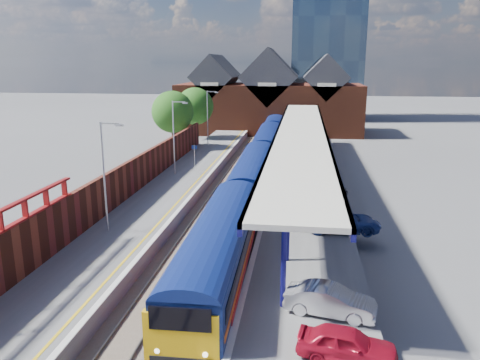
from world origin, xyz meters
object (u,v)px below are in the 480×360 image
object	(u,v)px
parked_car_dark	(322,188)
train	(262,155)
lamp_post_b	(106,170)
parked_car_blue	(343,221)
lamp_post_d	(209,115)
platform_sign	(194,153)
lamp_post_c	(175,133)
parked_car_silver	(330,301)
parked_car_red	(347,344)

from	to	relation	value
parked_car_dark	train	bearing A→B (deg)	35.62
lamp_post_b	parked_car_blue	world-z (taller)	lamp_post_b
lamp_post_b	lamp_post_d	xyz separation A→B (m)	(0.00, 32.00, 0.00)
lamp_post_b	lamp_post_d	distance (m)	32.00
platform_sign	parked_car_dark	world-z (taller)	platform_sign
lamp_post_c	parked_car_dark	distance (m)	15.24
parked_car_silver	train	bearing A→B (deg)	23.22
lamp_post_c	parked_car_blue	xyz separation A→B (m)	(14.75, -13.98, -3.34)
lamp_post_c	parked_car_dark	xyz separation A→B (m)	(13.73, -5.67, -3.41)
parked_car_silver	lamp_post_b	bearing A→B (deg)	70.26
train	lamp_post_b	distance (m)	22.23
train	parked_car_silver	distance (m)	29.55
parked_car_red	train	bearing A→B (deg)	19.67
parked_car_red	parked_car_dark	world-z (taller)	parked_car_red
lamp_post_c	parked_car_silver	distance (m)	28.05
parked_car_dark	parked_car_blue	xyz separation A→B (m)	(1.02, -8.31, 0.07)
train	lamp_post_d	world-z (taller)	lamp_post_d
lamp_post_d	parked_car_red	distance (m)	45.79
parked_car_silver	parked_car_dark	xyz separation A→B (m)	(0.34, 18.75, -0.05)
lamp_post_b	lamp_post_c	size ratio (longest dim) A/B	1.00
parked_car_silver	parked_car_dark	distance (m)	18.75
train	lamp_post_c	distance (m)	9.55
parked_car_silver	parked_car_dark	size ratio (longest dim) A/B	0.96
platform_sign	parked_car_silver	size ratio (longest dim) A/B	0.65
lamp_post_b	parked_car_silver	size ratio (longest dim) A/B	1.82
platform_sign	parked_car_dark	bearing A→B (deg)	-31.81
lamp_post_d	platform_sign	world-z (taller)	lamp_post_d
parked_car_red	parked_car_silver	distance (m)	3.13
parked_car_silver	parked_car_blue	bearing A→B (deg)	5.03
train	parked_car_dark	xyz separation A→B (m)	(5.87, -10.27, -0.54)
lamp_post_c	lamp_post_d	bearing A→B (deg)	90.00
train	platform_sign	bearing A→B (deg)	-158.17
lamp_post_c	platform_sign	size ratio (longest dim) A/B	2.80
lamp_post_d	lamp_post_c	bearing A→B (deg)	-90.00
lamp_post_b	parked_car_blue	bearing A→B (deg)	7.79
train	parked_car_blue	bearing A→B (deg)	-69.65
train	parked_car_dark	size ratio (longest dim) A/B	16.38
parked_car_dark	parked_car_blue	world-z (taller)	parked_car_blue
parked_car_dark	parked_car_blue	distance (m)	8.37
lamp_post_b	lamp_post_c	bearing A→B (deg)	90.00
lamp_post_b	parked_car_dark	world-z (taller)	lamp_post_b
train	parked_car_silver	world-z (taller)	train
lamp_post_b	parked_car_dark	xyz separation A→B (m)	(13.73, 10.33, -3.41)
train	lamp_post_d	distance (m)	14.14
lamp_post_d	parked_car_silver	size ratio (longest dim) A/B	1.82
platform_sign	lamp_post_c	bearing A→B (deg)	-124.26
parked_car_red	parked_car_silver	bearing A→B (deg)	17.05
train	parked_car_red	bearing A→B (deg)	-79.48
lamp_post_b	platform_sign	xyz separation A→B (m)	(1.36, 18.00, -2.30)
parked_car_red	parked_car_silver	size ratio (longest dim) A/B	0.93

